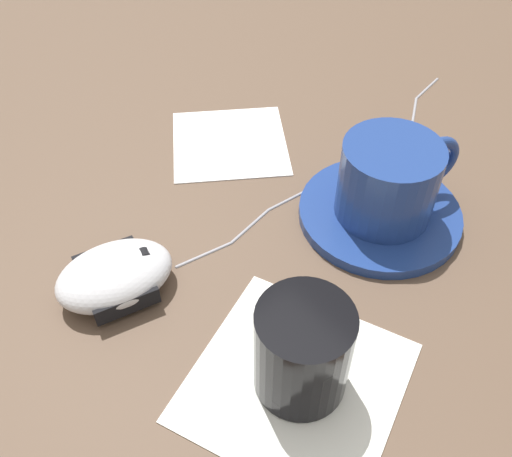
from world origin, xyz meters
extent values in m
plane|color=brown|center=(0.00, 0.00, 0.00)|extent=(3.00, 3.00, 0.00)
cylinder|color=navy|center=(-0.02, -0.09, 0.01)|extent=(0.15, 0.15, 0.01)
cylinder|color=navy|center=(-0.02, -0.09, 0.05)|extent=(0.09, 0.09, 0.07)
torus|color=navy|center=(-0.04, -0.14, 0.05)|extent=(0.02, 0.06, 0.05)
ellipsoid|color=silver|center=(0.06, 0.15, 0.02)|extent=(0.09, 0.11, 0.04)
cylinder|color=black|center=(0.06, 0.12, 0.03)|extent=(0.01, 0.01, 0.01)
cube|color=black|center=(0.09, 0.14, 0.01)|extent=(0.02, 0.05, 0.02)
cube|color=black|center=(0.03, 0.15, 0.01)|extent=(0.02, 0.05, 0.02)
cylinder|color=gray|center=(0.05, 0.07, 0.00)|extent=(0.01, 0.06, 0.00)
cylinder|color=gray|center=(0.05, 0.01, 0.00)|extent=(0.01, 0.06, 0.00)
cylinder|color=gray|center=(0.05, -0.04, 0.00)|extent=(0.01, 0.06, 0.00)
cylinder|color=gray|center=(0.05, -0.10, 0.00)|extent=(0.01, 0.06, 0.00)
cylinder|color=gray|center=(0.05, -0.15, 0.00)|extent=(0.02, 0.05, 0.00)
cylinder|color=gray|center=(0.04, -0.20, 0.00)|extent=(0.02, 0.05, 0.00)
cylinder|color=gray|center=(0.07, -0.25, 0.00)|extent=(0.03, 0.05, 0.00)
cylinder|color=gray|center=(0.09, -0.30, 0.00)|extent=(0.01, 0.06, 0.00)
sphere|color=gray|center=(0.05, 0.10, 0.00)|extent=(0.00, 0.00, 0.00)
sphere|color=gray|center=(0.04, 0.04, 0.00)|extent=(0.00, 0.00, 0.00)
sphere|color=gray|center=(0.05, -0.01, 0.00)|extent=(0.00, 0.00, 0.00)
sphere|color=gray|center=(0.05, -0.07, 0.00)|extent=(0.00, 0.00, 0.00)
sphere|color=gray|center=(0.06, -0.12, 0.00)|extent=(0.00, 0.00, 0.00)
sphere|color=gray|center=(0.04, -0.18, 0.00)|extent=(0.00, 0.00, 0.00)
sphere|color=gray|center=(0.05, -0.23, 0.00)|extent=(0.00, 0.00, 0.00)
sphere|color=gray|center=(0.08, -0.28, 0.00)|extent=(0.00, 0.00, 0.00)
sphere|color=gray|center=(0.09, -0.33, 0.00)|extent=(0.00, 0.00, 0.00)
cube|color=silver|center=(-0.10, 0.09, 0.00)|extent=(0.19, 0.19, 0.00)
cylinder|color=black|center=(-0.10, 0.09, 0.04)|extent=(0.07, 0.07, 0.08)
cube|color=white|center=(0.16, -0.05, 0.00)|extent=(0.17, 0.17, 0.00)
camera|label=1|loc=(-0.24, 0.25, 0.39)|focal=40.00mm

